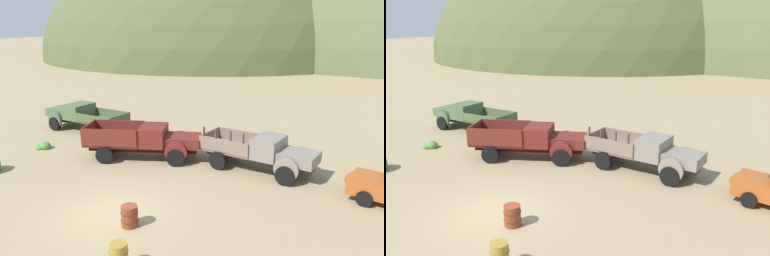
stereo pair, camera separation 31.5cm
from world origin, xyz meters
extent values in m
plane|color=#998460|center=(0.00, 0.00, 0.00)|extent=(300.00, 300.00, 0.00)
ellipsoid|color=#4C5633|center=(-26.02, 75.00, 0.00)|extent=(75.56, 80.04, 53.61)
cube|color=#232B1B|center=(-9.10, 9.17, 0.66)|extent=(6.12, 1.44, 0.36)
cube|color=#47603D|center=(-11.32, 9.36, 1.11)|extent=(2.05, 1.83, 0.55)
cube|color=#B7B2A8|center=(-12.21, 9.43, 1.09)|extent=(0.18, 1.16, 0.44)
cylinder|color=#47603D|center=(-10.99, 10.33, 0.76)|extent=(1.21, 0.28, 1.20)
cylinder|color=#47603D|center=(-11.15, 8.34, 0.76)|extent=(1.21, 0.28, 1.20)
cube|color=#47603D|center=(-9.67, 9.22, 1.36)|extent=(1.56, 2.04, 1.05)
cube|color=black|center=(-10.30, 9.27, 1.57)|extent=(0.19, 1.64, 0.59)
cube|color=#495735|center=(-7.44, 9.03, 0.90)|extent=(3.22, 2.26, 0.12)
cube|color=#495735|center=(-7.36, 10.04, 1.23)|extent=(3.06, 0.35, 0.55)
cube|color=#495735|center=(-7.53, 8.03, 1.23)|extent=(3.06, 0.35, 0.55)
cube|color=#495735|center=(-5.98, 8.91, 1.23)|extent=(0.27, 2.02, 0.55)
cylinder|color=black|center=(-10.98, 10.38, 0.48)|extent=(0.98, 0.36, 0.96)
cylinder|color=black|center=(-11.16, 8.29, 0.48)|extent=(0.98, 0.36, 0.96)
cylinder|color=black|center=(-7.10, 10.06, 0.48)|extent=(0.98, 0.36, 0.96)
cylinder|color=black|center=(-7.28, 7.97, 0.48)|extent=(0.98, 0.36, 0.96)
cube|color=black|center=(-2.35, 6.17, 0.66)|extent=(6.04, 2.92, 0.36)
cube|color=maroon|center=(-0.25, 6.91, 1.11)|extent=(2.37, 2.24, 0.55)
cube|color=#B7B2A8|center=(0.60, 7.21, 1.09)|extent=(0.46, 1.13, 0.44)
cylinder|color=maroon|center=(-0.15, 5.87, 0.76)|extent=(1.19, 0.57, 1.20)
cylinder|color=maroon|center=(-0.82, 7.78, 0.76)|extent=(1.19, 0.57, 1.20)
cube|color=maroon|center=(-1.81, 6.36, 1.36)|extent=(1.98, 2.31, 1.05)
cube|color=black|center=(-1.22, 6.57, 1.57)|extent=(0.60, 1.58, 0.59)
cube|color=maroon|center=(-3.92, 5.61, 0.90)|extent=(3.57, 2.95, 0.12)
cube|color=maroon|center=(-3.58, 4.65, 1.43)|extent=(2.92, 1.11, 0.95)
cube|color=maroon|center=(-4.26, 6.58, 1.43)|extent=(2.92, 1.11, 0.95)
cube|color=maroon|center=(-5.31, 5.13, 1.43)|extent=(0.77, 1.96, 0.95)
cylinder|color=black|center=(-0.13, 5.82, 0.48)|extent=(1.00, 0.58, 0.96)
cylinder|color=black|center=(-0.84, 7.83, 0.48)|extent=(1.00, 0.58, 0.96)
cylinder|color=black|center=(-3.81, 4.53, 0.48)|extent=(1.00, 0.58, 0.96)
cylinder|color=black|center=(-4.51, 6.53, 0.48)|extent=(1.00, 0.58, 0.96)
cube|color=#3D322D|center=(3.99, 7.16, 0.66)|extent=(5.74, 1.72, 0.36)
cube|color=slate|center=(6.06, 6.86, 1.11)|extent=(2.01, 1.88, 0.55)
cube|color=#B7B2A8|center=(6.88, 6.75, 1.09)|extent=(0.24, 1.13, 0.44)
cylinder|color=slate|center=(5.68, 5.94, 0.76)|extent=(1.21, 0.35, 1.20)
cylinder|color=slate|center=(5.96, 7.86, 0.76)|extent=(1.21, 0.35, 1.20)
cube|color=slate|center=(4.52, 7.09, 1.36)|extent=(1.57, 2.05, 1.05)
cube|color=black|center=(5.10, 7.00, 1.57)|extent=(0.28, 1.59, 0.59)
cube|color=#746354|center=(2.45, 7.38, 0.90)|extent=(3.12, 2.35, 0.12)
cube|color=#746354|center=(2.31, 6.41, 1.31)|extent=(2.85, 0.51, 0.70)
cube|color=#746354|center=(2.59, 8.36, 1.31)|extent=(2.85, 0.51, 0.70)
cube|color=#746354|center=(1.09, 7.58, 1.31)|extent=(0.38, 1.96, 0.70)
cube|color=#3D322D|center=(1.18, 6.58, 1.91)|extent=(0.09, 0.09, 0.50)
cube|color=#3D322D|center=(1.89, 6.47, 1.91)|extent=(0.09, 0.09, 0.50)
cube|color=#3D322D|center=(2.74, 6.35, 1.91)|extent=(0.09, 0.09, 0.50)
cube|color=#3D322D|center=(3.45, 6.25, 1.91)|extent=(0.09, 0.09, 0.50)
cylinder|color=black|center=(5.67, 5.89, 0.48)|extent=(0.99, 0.41, 0.96)
cylinder|color=black|center=(5.97, 7.91, 0.48)|extent=(0.99, 0.41, 0.96)
cylinder|color=black|center=(2.07, 6.41, 0.48)|extent=(0.99, 0.41, 0.96)
cylinder|color=black|center=(2.36, 8.43, 0.48)|extent=(0.99, 0.41, 0.96)
ellipsoid|color=#A34C1E|center=(8.73, 6.16, 0.75)|extent=(1.20, 1.57, 0.61)
cylinder|color=black|center=(9.49, 6.90, 0.34)|extent=(0.71, 0.33, 0.68)
cylinder|color=black|center=(9.13, 5.17, 0.34)|extent=(0.71, 0.33, 0.68)
cylinder|color=olive|center=(2.41, -2.71, 0.46)|extent=(0.56, 0.56, 0.92)
torus|color=brown|center=(2.41, -2.71, 0.64)|extent=(0.61, 0.61, 0.03)
cylinder|color=brown|center=(1.20, -0.38, 0.41)|extent=(0.63, 0.63, 0.83)
torus|color=#552315|center=(1.20, -0.38, 0.58)|extent=(0.67, 0.67, 0.03)
torus|color=#552315|center=(1.20, -0.38, 0.25)|extent=(0.67, 0.67, 0.03)
ellipsoid|color=#4C8438|center=(-8.88, 4.78, 0.12)|extent=(0.60, 0.54, 0.43)
ellipsoid|color=#4C8438|center=(-8.80, 5.02, 0.14)|extent=(0.72, 0.64, 0.50)
ellipsoid|color=#4C8438|center=(-8.71, 4.95, 0.16)|extent=(0.75, 0.68, 0.56)
ellipsoid|color=#4C8438|center=(1.84, 10.41, 0.17)|extent=(0.61, 0.55, 0.61)
ellipsoid|color=#4C8438|center=(1.97, 10.26, 0.16)|extent=(0.69, 0.62, 0.60)
ellipsoid|color=#4C8438|center=(1.94, 10.29, 0.19)|extent=(0.64, 0.58, 0.67)
camera|label=1|loc=(8.84, -10.90, 7.45)|focal=35.37mm
camera|label=2|loc=(9.12, -10.76, 7.45)|focal=35.37mm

